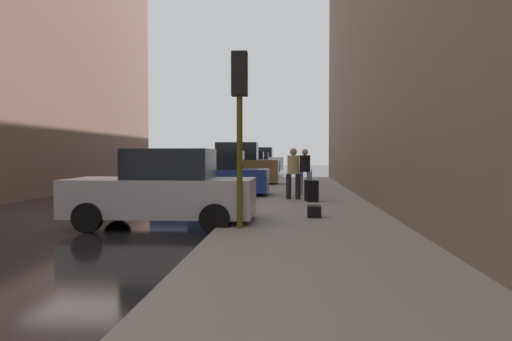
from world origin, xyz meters
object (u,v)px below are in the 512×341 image
at_px(parked_white_van, 259,161).
at_px(fire_hydrant, 264,182).
at_px(pedestrian_in_tan_coat, 293,171).
at_px(parked_bronze_suv, 234,166).
at_px(parked_gray_coupe, 254,164).
at_px(parked_blue_sedan, 213,176).
at_px(duffel_bag, 314,211).
at_px(parked_silver_sedan, 164,190).
at_px(rolling_suitcase, 311,191).
at_px(pedestrian_in_jeans, 305,169).
at_px(traffic_light, 240,101).
at_px(parked_red_hatchback, 247,166).

relative_size(parked_white_van, fire_hydrant, 6.58).
bearing_deg(parked_white_van, pedestrian_in_tan_coat, -83.98).
relative_size(parked_bronze_suv, pedestrian_in_tan_coat, 2.69).
relative_size(parked_gray_coupe, parked_white_van, 0.91).
distance_m(parked_bronze_suv, parked_white_van, 19.70).
height_order(parked_blue_sedan, fire_hydrant, parked_blue_sedan).
bearing_deg(parked_white_van, parked_blue_sedan, -90.00).
distance_m(pedestrian_in_tan_coat, duffel_bag, 4.87).
xyz_separation_m(parked_white_van, pedestrian_in_tan_coat, (2.98, -28.24, 0.07)).
height_order(fire_hydrant, duffel_bag, fire_hydrant).
distance_m(parked_silver_sedan, rolling_suitcase, 6.04).
height_order(parked_blue_sedan, parked_white_van, parked_white_van).
bearing_deg(pedestrian_in_jeans, parked_white_van, 97.42).
relative_size(traffic_light, duffel_bag, 8.18).
height_order(parked_blue_sedan, parked_bronze_suv, parked_bronze_suv).
bearing_deg(parked_blue_sedan, pedestrian_in_jeans, 7.29).
distance_m(parked_blue_sedan, parked_gray_coupe, 20.63).
bearing_deg(rolling_suitcase, traffic_light, -106.13).
relative_size(parked_white_van, rolling_suitcase, 4.45).
relative_size(pedestrian_in_tan_coat, pedestrian_in_jeans, 1.00).
height_order(fire_hydrant, traffic_light, traffic_light).
height_order(fire_hydrant, pedestrian_in_tan_coat, pedestrian_in_tan_coat).
distance_m(parked_gray_coupe, fire_hydrant, 18.65).
distance_m(parked_silver_sedan, pedestrian_in_tan_coat, 6.35).
relative_size(parked_blue_sedan, pedestrian_in_jeans, 2.47).
xyz_separation_m(parked_red_hatchback, duffel_bag, (3.46, -20.40, -0.56)).
bearing_deg(rolling_suitcase, parked_gray_coupe, 98.82).
height_order(parked_white_van, rolling_suitcase, parked_white_van).
bearing_deg(parked_silver_sedan, rolling_suitcase, 53.83).
height_order(parked_red_hatchback, duffel_bag, parked_red_hatchback).
bearing_deg(pedestrian_in_tan_coat, parked_white_van, 96.02).
height_order(parked_blue_sedan, parked_gray_coupe, same).
bearing_deg(pedestrian_in_tan_coat, rolling_suitcase, -51.90).
relative_size(pedestrian_in_jeans, rolling_suitcase, 1.64).
bearing_deg(pedestrian_in_jeans, parked_bronze_suv, 117.59).
bearing_deg(parked_blue_sedan, parked_red_hatchback, 90.00).
relative_size(parked_silver_sedan, parked_red_hatchback, 0.99).
bearing_deg(parked_silver_sedan, parked_blue_sedan, 90.00).
xyz_separation_m(parked_blue_sedan, traffic_light, (1.85, -8.18, 1.91)).
bearing_deg(parked_bronze_suv, fire_hydrant, -69.81).
distance_m(fire_hydrant, pedestrian_in_tan_coat, 3.87).
distance_m(parked_blue_sedan, parked_bronze_suv, 6.98).
height_order(parked_silver_sedan, parked_gray_coupe, same).
xyz_separation_m(parked_white_van, rolling_suitcase, (3.56, -28.97, -0.54)).
relative_size(parked_white_van, pedestrian_in_jeans, 2.71).
bearing_deg(rolling_suitcase, pedestrian_in_jeans, 92.88).
height_order(parked_red_hatchback, traffic_light, traffic_light).
relative_size(parked_bronze_suv, fire_hydrant, 6.54).
distance_m(pedestrian_in_tan_coat, rolling_suitcase, 1.12).
distance_m(parked_white_van, rolling_suitcase, 29.20).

